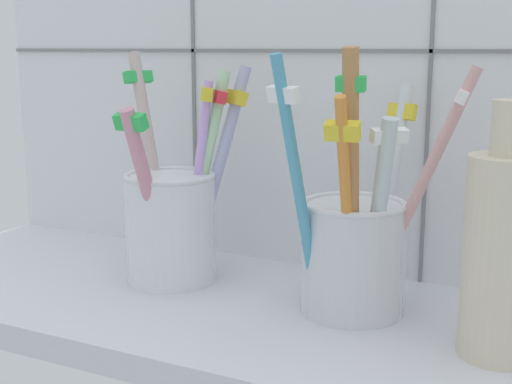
% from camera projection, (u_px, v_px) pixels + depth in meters
% --- Properties ---
extents(counter_slab, '(0.64, 0.22, 0.02)m').
position_uv_depth(counter_slab, '(242.00, 316.00, 0.53)').
color(counter_slab, silver).
rests_on(counter_slab, ground).
extents(tile_wall_back, '(0.64, 0.02, 0.45)m').
position_uv_depth(tile_wall_back, '(308.00, 27.00, 0.59)').
color(tile_wall_back, white).
rests_on(tile_wall_back, ground).
extents(toothbrush_cup_left, '(0.11, 0.12, 0.18)m').
position_uv_depth(toothbrush_cup_left, '(172.00, 217.00, 0.57)').
color(toothbrush_cup_left, white).
rests_on(toothbrush_cup_left, counter_slab).
extents(toothbrush_cup_right, '(0.13, 0.14, 0.19)m').
position_uv_depth(toothbrush_cup_right, '(355.00, 245.00, 0.50)').
color(toothbrush_cup_right, silver).
rests_on(toothbrush_cup_right, counter_slab).
extents(ceramic_vase, '(0.05, 0.05, 0.16)m').
position_uv_depth(ceramic_vase, '(505.00, 250.00, 0.43)').
color(ceramic_vase, beige).
rests_on(ceramic_vase, counter_slab).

